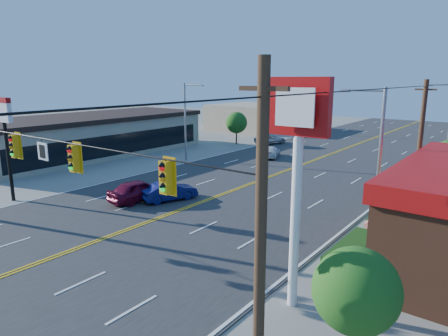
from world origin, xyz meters
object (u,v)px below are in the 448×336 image
Objects in this scene: pizza_hut_sign at (5,127)px; car_silver at (270,140)px; car_magenta at (139,191)px; signal_span at (28,161)px; kfc_pylon at (298,149)px; car_blue at (169,192)px; car_white at (270,152)px.

car_silver is at bearing 86.89° from pizza_hut_sign.
car_silver is (-5.50, 27.16, -0.15)m from car_magenta.
car_magenta is at bearing 111.34° from signal_span.
kfc_pylon reaches higher than car_blue.
car_silver is (-20.24, 32.42, -5.44)m from kfc_pylon.
car_white reaches higher than car_silver.
kfc_pylon is 38.60m from car_silver.
signal_span is at bearing 118.46° from car_magenta.
kfc_pylon is at bearing 167.50° from car_magenta.
car_magenta is 2.12m from car_blue.
car_magenta is at bearing 124.39° from car_silver.
car_blue is at bearing 128.37° from car_silver.
signal_span reaches higher than car_blue.
car_blue is 0.94× the size of car_white.
kfc_pylon is at bearing 174.03° from car_blue.
signal_span is 11.87m from kfc_pylon.
kfc_pylon reaches higher than car_magenta.
car_blue reaches higher than car_white.
pizza_hut_sign is at bearing 57.46° from car_blue.
signal_span is 10.76m from car_magenta.
signal_span is 5.51× the size of car_magenta.
car_white is at bearing 122.37° from kfc_pylon.
signal_span is 11.60m from pizza_hut_sign.
car_white is at bearing -80.54° from car_magenta.
car_silver is at bearing 104.06° from signal_span.
car_magenta is (7.26, 5.25, -4.43)m from pizza_hut_sign.
kfc_pylon is 15.65m from car_blue.
car_magenta is at bearing 160.38° from kfc_pylon.
signal_span is 5.64× the size of car_silver.
car_magenta is 19.25m from car_white.
kfc_pylon is 1.24× the size of pizza_hut_sign.
pizza_hut_sign is 1.65× the size of car_white.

